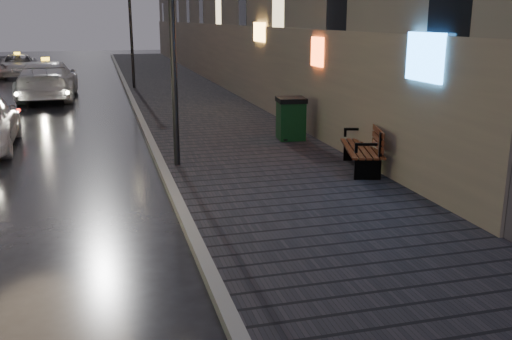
{
  "coord_description": "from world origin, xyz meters",
  "views": [
    {
      "loc": [
        0.21,
        -7.1,
        3.51
      ],
      "look_at": [
        2.83,
        2.5,
        0.85
      ],
      "focal_mm": 40.0,
      "sensor_mm": 36.0,
      "label": 1
    }
  ],
  "objects_px": {
    "lamp_near": "(172,19)",
    "taxi_far": "(18,65)",
    "lamp_far": "(130,18)",
    "bench": "(365,147)",
    "trash_bin": "(291,118)",
    "taxi_mid": "(47,80)"
  },
  "relations": [
    {
      "from": "lamp_near",
      "to": "taxi_far",
      "type": "relative_size",
      "value": 1.09
    },
    {
      "from": "lamp_near",
      "to": "lamp_far",
      "type": "distance_m",
      "value": 16.0
    },
    {
      "from": "bench",
      "to": "taxi_far",
      "type": "bearing_deg",
      "value": 127.55
    },
    {
      "from": "taxi_far",
      "to": "lamp_far",
      "type": "bearing_deg",
      "value": -60.75
    },
    {
      "from": "lamp_near",
      "to": "trash_bin",
      "type": "height_order",
      "value": "lamp_near"
    },
    {
      "from": "lamp_far",
      "to": "taxi_mid",
      "type": "relative_size",
      "value": 0.9
    },
    {
      "from": "taxi_mid",
      "to": "taxi_far",
      "type": "height_order",
      "value": "taxi_mid"
    },
    {
      "from": "trash_bin",
      "to": "taxi_mid",
      "type": "distance_m",
      "value": 13.9
    },
    {
      "from": "lamp_far",
      "to": "taxi_far",
      "type": "bearing_deg",
      "value": 124.96
    },
    {
      "from": "trash_bin",
      "to": "taxi_far",
      "type": "height_order",
      "value": "trash_bin"
    },
    {
      "from": "trash_bin",
      "to": "taxi_mid",
      "type": "xyz_separation_m",
      "value": [
        -7.41,
        11.76,
        0.09
      ]
    },
    {
      "from": "taxi_far",
      "to": "lamp_near",
      "type": "bearing_deg",
      "value": -81.39
    },
    {
      "from": "lamp_far",
      "to": "bench",
      "type": "xyz_separation_m",
      "value": [
        4.08,
        -17.57,
        -2.82
      ]
    },
    {
      "from": "trash_bin",
      "to": "lamp_far",
      "type": "bearing_deg",
      "value": 110.44
    },
    {
      "from": "trash_bin",
      "to": "taxi_far",
      "type": "bearing_deg",
      "value": 119.52
    },
    {
      "from": "lamp_far",
      "to": "taxi_mid",
      "type": "xyz_separation_m",
      "value": [
        -3.88,
        -2.15,
        -2.64
      ]
    },
    {
      "from": "trash_bin",
      "to": "taxi_far",
      "type": "xyz_separation_m",
      "value": [
        -9.97,
        23.12,
        -0.09
      ]
    },
    {
      "from": "bench",
      "to": "taxi_far",
      "type": "xyz_separation_m",
      "value": [
        -10.51,
        26.77,
        -0.0
      ]
    },
    {
      "from": "lamp_far",
      "to": "lamp_near",
      "type": "bearing_deg",
      "value": -90.0
    },
    {
      "from": "taxi_mid",
      "to": "taxi_far",
      "type": "xyz_separation_m",
      "value": [
        -2.56,
        11.35,
        -0.18
      ]
    },
    {
      "from": "bench",
      "to": "taxi_far",
      "type": "relative_size",
      "value": 0.45
    },
    {
      "from": "lamp_near",
      "to": "trash_bin",
      "type": "distance_m",
      "value": 4.93
    }
  ]
}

